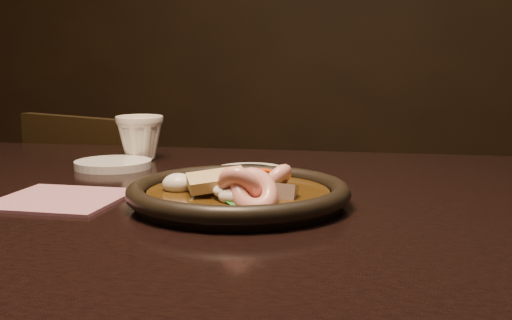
% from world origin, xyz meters
% --- Properties ---
extents(table, '(1.60, 0.90, 0.75)m').
position_xyz_m(table, '(0.00, 0.00, 0.67)').
color(table, black).
rests_on(table, floor).
extents(chair, '(0.50, 0.50, 0.80)m').
position_xyz_m(chair, '(-0.31, 0.66, 0.43)').
color(chair, black).
rests_on(chair, floor).
extents(plate, '(0.28, 0.28, 0.03)m').
position_xyz_m(plate, '(0.17, -0.04, 0.76)').
color(plate, black).
rests_on(plate, table).
extents(stirfry, '(0.17, 0.18, 0.07)m').
position_xyz_m(stirfry, '(0.17, -0.04, 0.77)').
color(stirfry, '#3A240A').
rests_on(stirfry, plate).
extents(soy_dish, '(0.11, 0.11, 0.01)m').
position_xyz_m(soy_dish, '(0.14, 0.15, 0.76)').
color(soy_dish, white).
rests_on(soy_dish, table).
extents(saucer_right, '(0.13, 0.13, 0.01)m').
position_xyz_m(saucer_right, '(-0.10, 0.19, 0.76)').
color(saucer_right, white).
rests_on(saucer_right, table).
extents(tea_cup, '(0.09, 0.08, 0.09)m').
position_xyz_m(tea_cup, '(-0.08, 0.28, 0.79)').
color(tea_cup, '#EDE5CC').
rests_on(tea_cup, table).
extents(napkin, '(0.16, 0.16, 0.00)m').
position_xyz_m(napkin, '(-0.06, -0.06, 0.75)').
color(napkin, '#A56575').
rests_on(napkin, table).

